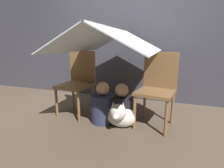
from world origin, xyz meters
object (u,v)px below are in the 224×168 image
(person_front, at_px, (103,106))
(person_second, at_px, (122,107))
(chair_right, at_px, (157,86))
(dog, at_px, (120,116))
(chair_left, at_px, (78,80))

(person_front, relative_size, person_second, 1.02)
(chair_right, height_order, person_second, chair_right)
(chair_right, height_order, dog, chair_right)
(person_front, distance_m, person_second, 0.25)
(chair_right, relative_size, person_front, 1.69)
(chair_left, distance_m, dog, 0.83)
(person_second, bearing_deg, dog, -80.01)
(person_front, height_order, person_second, person_front)
(chair_right, bearing_deg, person_second, -153.73)
(chair_left, bearing_deg, chair_right, 6.64)
(person_second, relative_size, dog, 1.34)
(chair_right, bearing_deg, dog, -136.81)
(person_front, distance_m, dog, 0.29)
(chair_right, height_order, person_front, chair_right)
(person_second, bearing_deg, chair_right, 15.91)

